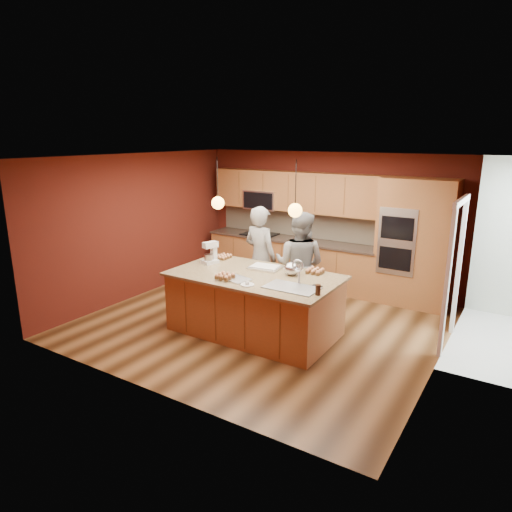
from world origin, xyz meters
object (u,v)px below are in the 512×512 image
Objects in this scene: person_left at (260,258)px; stand_mixer at (210,254)px; person_right at (299,265)px; island at (255,303)px; mixing_bowl at (292,269)px.

person_left is 5.09× the size of stand_mixer.
person_right is at bearing -170.22° from person_left.
person_right is at bearing 75.02° from island.
stand_mixer is (-1.24, -0.83, 0.20)m from person_right.
mixing_bowl is at bearing 154.67° from person_left.
person_left is 0.97m from stand_mixer.
person_right reaches higher than island.
person_right is (0.77, 0.00, -0.01)m from person_left.
island is 1.10m from person_right.
person_left is (-0.51, 0.98, 0.44)m from island.
island reaches higher than stand_mixer.
stand_mixer is at bearing 70.25° from person_left.
island reaches higher than mixing_bowl.
person_left is 1.21m from mixing_bowl.
person_right is 1.50m from stand_mixer.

